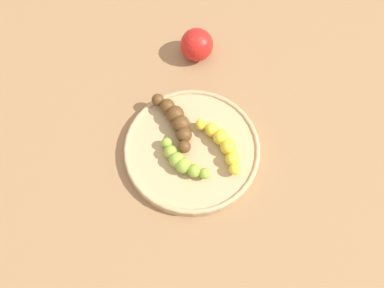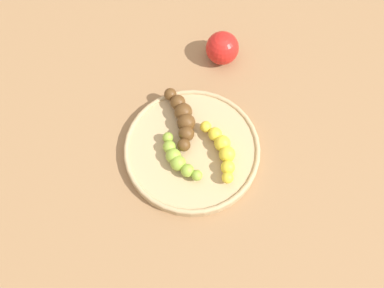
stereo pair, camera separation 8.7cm
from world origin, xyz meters
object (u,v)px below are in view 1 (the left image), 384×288
at_px(fruit_bowl, 192,150).
at_px(banana_green, 182,161).
at_px(apple_red, 197,45).
at_px(banana_overripe, 176,120).
at_px(banana_yellow, 223,143).

distance_m(fruit_bowl, banana_green, 0.05).
bearing_deg(apple_red, banana_overripe, 98.78).
relative_size(fruit_bowl, apple_red, 3.76).
height_order(fruit_bowl, banana_overripe, banana_overripe).
xyz_separation_m(banana_yellow, apple_red, (0.13, -0.20, 0.00)).
xyz_separation_m(banana_yellow, banana_overripe, (0.10, -0.01, 0.00)).
bearing_deg(banana_overripe, apple_red, 49.84).
distance_m(banana_green, banana_yellow, 0.09).
height_order(banana_green, banana_overripe, banana_overripe).
relative_size(fruit_bowl, banana_yellow, 2.32).
xyz_separation_m(fruit_bowl, banana_overripe, (0.05, -0.04, 0.03)).
relative_size(banana_green, banana_yellow, 0.97).
bearing_deg(fruit_bowl, banana_green, 82.57).
height_order(banana_overripe, apple_red, apple_red).
bearing_deg(banana_overripe, fruit_bowl, -86.03).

